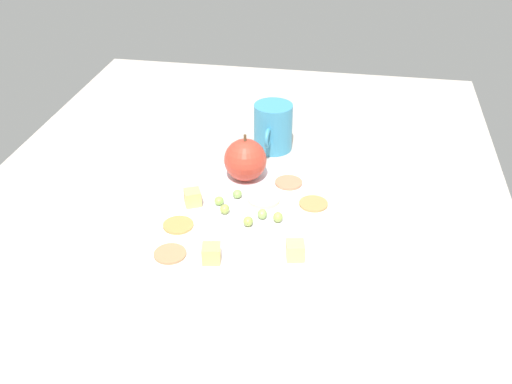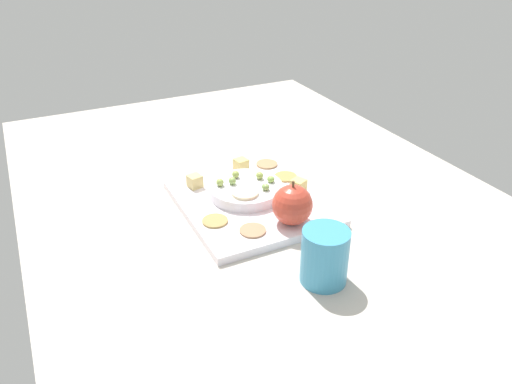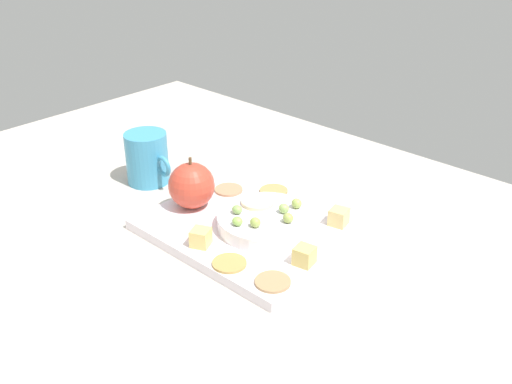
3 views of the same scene
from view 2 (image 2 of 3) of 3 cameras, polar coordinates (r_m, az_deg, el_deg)
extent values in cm
cube|color=#BDB3A7|center=(109.15, 0.96, -1.66)|extent=(147.39, 98.03, 3.61)
cube|color=white|center=(105.29, -0.61, -1.25)|extent=(32.05, 28.11, 1.65)
cylinder|color=white|center=(106.25, -1.17, 0.26)|extent=(15.64, 15.64, 2.26)
sphere|color=#C63F2D|center=(95.59, 4.16, -1.47)|extent=(7.85, 7.85, 7.85)
cylinder|color=brown|center=(93.36, 4.25, 0.91)|extent=(0.50, 0.50, 1.20)
cube|color=#E0C577|center=(109.92, -6.97, 1.23)|extent=(3.24, 3.24, 2.74)
cube|color=#E1C76C|center=(116.25, -1.84, 3.09)|extent=(3.18, 3.18, 2.74)
cube|color=#E6C970|center=(107.72, 4.83, 0.73)|extent=(3.63, 3.63, 2.74)
cylinder|color=tan|center=(119.26, 1.25, 3.19)|extent=(5.02, 5.02, 0.40)
cylinder|color=tan|center=(97.77, -4.68, -3.29)|extent=(5.02, 5.02, 0.40)
cylinder|color=tan|center=(113.72, 3.38, 1.76)|extent=(5.02, 5.02, 0.40)
cylinder|color=tan|center=(94.66, -0.38, -4.39)|extent=(5.02, 5.02, 0.40)
ellipsoid|color=#9BAF52|center=(108.41, -2.33, 2.02)|extent=(1.73, 1.56, 1.58)
ellipsoid|color=#89AE5A|center=(103.53, 1.10, 0.58)|extent=(1.73, 1.56, 1.39)
ellipsoid|color=#9FB653|center=(107.95, 0.58, 1.92)|extent=(1.73, 1.56, 1.59)
ellipsoid|color=#91C055|center=(106.43, 1.75, 1.42)|extent=(1.73, 1.56, 1.40)
ellipsoid|color=#A0B857|center=(105.28, -4.12, 1.10)|extent=(1.73, 1.56, 1.65)
ellipsoid|color=#98BC62|center=(105.79, -2.71, 1.28)|extent=(1.73, 1.56, 1.59)
cylinder|color=beige|center=(102.15, -1.26, -0.11)|extent=(5.49, 5.49, 0.60)
cylinder|color=#3E96C0|center=(83.75, 7.81, -7.25)|extent=(7.90, 7.90, 9.76)
torus|color=#3E96C0|center=(87.34, 6.14, -5.41)|extent=(4.04, 1.03, 4.00)
camera|label=1|loc=(1.66, -20.65, 29.53)|focal=42.17mm
camera|label=3|loc=(1.71, 10.96, 27.68)|focal=41.70mm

